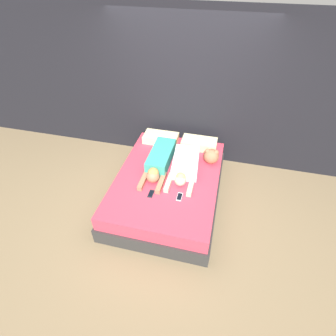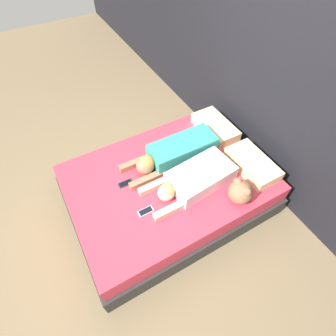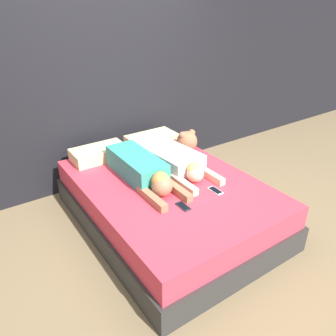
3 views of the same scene
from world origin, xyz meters
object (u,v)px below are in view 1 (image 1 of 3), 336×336
object	(u,v)px
pillow_head_left	(161,138)
pillow_head_right	(199,143)
person_left	(159,161)
plush_toy	(211,156)
bed	(168,187)
cell_phone_left	(151,194)
cell_phone_right	(180,197)
person_right	(185,166)

from	to	relation	value
pillow_head_left	pillow_head_right	world-z (taller)	same
pillow_head_right	person_left	world-z (taller)	person_left
plush_toy	bed	bearing A→B (deg)	-141.12
cell_phone_left	cell_phone_right	xyz separation A→B (m)	(0.41, 0.04, 0.00)
cell_phone_left	plush_toy	world-z (taller)	plush_toy
cell_phone_left	plush_toy	bearing A→B (deg)	51.33
person_left	person_right	size ratio (longest dim) A/B	1.11
pillow_head_left	person_left	world-z (taller)	person_left
pillow_head_left	person_right	xyz separation A→B (m)	(0.56, -0.68, 0.02)
pillow_head_right	cell_phone_left	bearing A→B (deg)	-110.41
bed	pillow_head_right	size ratio (longest dim) A/B	3.62
pillow_head_left	cell_phone_left	world-z (taller)	pillow_head_left
pillow_head_right	person_left	distance (m)	0.86
pillow_head_right	person_right	distance (m)	0.69
person_right	plush_toy	xyz separation A→B (m)	(0.37, 0.29, 0.04)
cell_phone_right	plush_toy	bearing A→B (deg)	69.51
person_right	plush_toy	size ratio (longest dim) A/B	3.88
bed	cell_phone_left	xyz separation A→B (m)	(-0.14, -0.44, 0.25)
bed	pillow_head_right	xyz separation A→B (m)	(0.34, 0.86, 0.31)
plush_toy	person_left	bearing A→B (deg)	-159.24
cell_phone_right	cell_phone_left	bearing A→B (deg)	-174.47
cell_phone_right	plush_toy	size ratio (longest dim) A/B	0.60
bed	plush_toy	size ratio (longest dim) A/B	8.52
pillow_head_left	plush_toy	size ratio (longest dim) A/B	2.35
cell_phone_left	person_right	bearing A→B (deg)	59.85
person_left	plush_toy	bearing A→B (deg)	20.76
pillow_head_left	cell_phone_right	world-z (taller)	pillow_head_left
person_right	pillow_head_right	bearing A→B (deg)	79.75
pillow_head_right	person_right	xyz separation A→B (m)	(-0.12, -0.68, 0.02)
cell_phone_right	plush_toy	world-z (taller)	plush_toy
pillow_head_right	cell_phone_right	world-z (taller)	pillow_head_right
cell_phone_left	bed	bearing A→B (deg)	72.23
person_left	plush_toy	distance (m)	0.83
pillow_head_left	pillow_head_right	size ratio (longest dim) A/B	1.00
cell_phone_left	plush_toy	size ratio (longest dim) A/B	0.60
person_left	pillow_head_left	bearing A→B (deg)	103.12
cell_phone_left	cell_phone_right	size ratio (longest dim) A/B	1.00
person_left	person_right	xyz separation A→B (m)	(0.41, 0.00, -0.02)
pillow_head_right	cell_phone_left	xyz separation A→B (m)	(-0.48, -1.30, -0.06)
bed	person_left	xyz separation A→B (m)	(-0.19, 0.18, 0.35)
pillow_head_right	cell_phone_right	size ratio (longest dim) A/B	3.89
pillow_head_left	cell_phone_right	xyz separation A→B (m)	(0.61, -1.26, -0.06)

